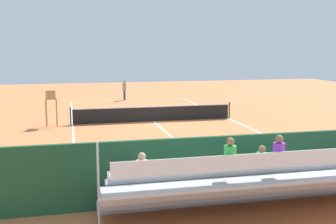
# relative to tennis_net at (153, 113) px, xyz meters

# --- Properties ---
(ground_plane) EXTENTS (60.00, 60.00, 0.00)m
(ground_plane) POSITION_rel_tennis_net_xyz_m (0.00, 0.00, -0.50)
(ground_plane) COLOR #D17542
(court_line_markings) EXTENTS (10.10, 22.20, 0.01)m
(court_line_markings) POSITION_rel_tennis_net_xyz_m (0.00, -0.04, -0.50)
(court_line_markings) COLOR white
(court_line_markings) RESTS_ON ground
(tennis_net) EXTENTS (10.30, 0.10, 1.07)m
(tennis_net) POSITION_rel_tennis_net_xyz_m (0.00, 0.00, 0.00)
(tennis_net) COLOR black
(tennis_net) RESTS_ON ground
(backdrop_wall) EXTENTS (18.00, 0.16, 2.00)m
(backdrop_wall) POSITION_rel_tennis_net_xyz_m (0.00, 14.00, 0.50)
(backdrop_wall) COLOR #1E4C2D
(backdrop_wall) RESTS_ON ground
(bleacher_stand) EXTENTS (9.06, 2.40, 2.48)m
(bleacher_stand) POSITION_rel_tennis_net_xyz_m (0.03, 15.35, 0.44)
(bleacher_stand) COLOR #B2B2B7
(bleacher_stand) RESTS_ON ground
(umpire_chair) EXTENTS (0.67, 0.67, 2.14)m
(umpire_chair) POSITION_rel_tennis_net_xyz_m (6.20, 0.18, 0.81)
(umpire_chair) COLOR #A88456
(umpire_chair) RESTS_ON ground
(courtside_bench) EXTENTS (1.80, 0.40, 0.93)m
(courtside_bench) POSITION_rel_tennis_net_xyz_m (-1.78, 13.27, 0.06)
(courtside_bench) COLOR #234C2D
(courtside_bench) RESTS_ON ground
(equipment_bag) EXTENTS (0.90, 0.36, 0.36)m
(equipment_bag) POSITION_rel_tennis_net_xyz_m (0.40, 13.40, -0.32)
(equipment_bag) COLOR #B22D2D
(equipment_bag) RESTS_ON ground
(tennis_player) EXTENTS (0.38, 0.54, 1.93)m
(tennis_player) POSITION_rel_tennis_net_xyz_m (0.37, -11.29, 0.51)
(tennis_player) COLOR navy
(tennis_player) RESTS_ON ground
(tennis_racket) EXTENTS (0.32, 0.57, 0.03)m
(tennis_racket) POSITION_rel_tennis_net_xyz_m (1.19, -11.63, -0.49)
(tennis_racket) COLOR black
(tennis_racket) RESTS_ON ground
(tennis_ball_near) EXTENTS (0.07, 0.07, 0.07)m
(tennis_ball_near) POSITION_rel_tennis_net_xyz_m (-0.15, -7.90, -0.47)
(tennis_ball_near) COLOR #CCDB33
(tennis_ball_near) RESTS_ON ground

